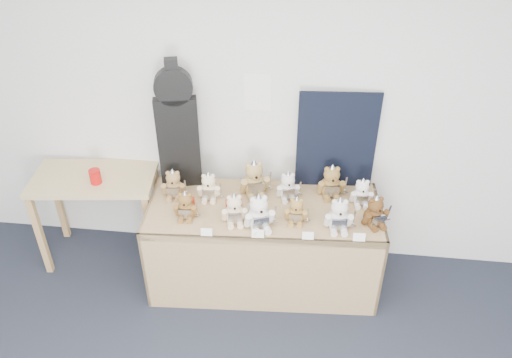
# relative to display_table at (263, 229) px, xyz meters

# --- Properties ---
(room_shell) EXTENTS (6.00, 6.00, 6.00)m
(room_shell) POSITION_rel_display_table_xyz_m (-0.11, 0.50, 0.91)
(room_shell) COLOR white
(room_shell) RESTS_ON floor
(display_table) EXTENTS (1.83, 0.86, 0.74)m
(display_table) POSITION_rel_display_table_xyz_m (0.00, 0.00, 0.00)
(display_table) COLOR olive
(display_table) RESTS_ON floor
(side_table) EXTENTS (1.04, 0.66, 0.82)m
(side_table) POSITION_rel_display_table_xyz_m (-1.41, 0.22, 0.10)
(side_table) COLOR tan
(side_table) RESTS_ON floor
(guitar_case) EXTENTS (0.33, 0.17, 1.05)m
(guitar_case) POSITION_rel_display_table_xyz_m (-0.70, 0.32, 0.67)
(guitar_case) COLOR black
(guitar_case) RESTS_ON display_table
(navy_board) EXTENTS (0.61, 0.06, 0.81)m
(navy_board) POSITION_rel_display_table_xyz_m (0.51, 0.44, 0.56)
(navy_board) COLOR black
(navy_board) RESTS_ON display_table
(red_cup) EXTENTS (0.09, 0.09, 0.12)m
(red_cup) POSITION_rel_display_table_xyz_m (-1.34, 0.14, 0.29)
(red_cup) COLOR red
(red_cup) RESTS_ON side_table
(teddy_front_far_left) EXTENTS (0.20, 0.17, 0.24)m
(teddy_front_far_left) POSITION_rel_display_table_xyz_m (-0.56, -0.11, 0.26)
(teddy_front_far_left) COLOR brown
(teddy_front_far_left) RESTS_ON display_table
(teddy_front_left) EXTENTS (0.22, 0.20, 0.26)m
(teddy_front_left) POSITION_rel_display_table_xyz_m (-0.20, -0.12, 0.26)
(teddy_front_left) COLOR beige
(teddy_front_left) RESTS_ON display_table
(teddy_front_centre) EXTENTS (0.25, 0.24, 0.30)m
(teddy_front_centre) POSITION_rel_display_table_xyz_m (-0.02, -0.16, 0.28)
(teddy_front_centre) COLOR silver
(teddy_front_centre) RESTS_ON display_table
(teddy_front_right) EXTENTS (0.19, 0.15, 0.23)m
(teddy_front_right) POSITION_rel_display_table_xyz_m (0.24, -0.07, 0.25)
(teddy_front_right) COLOR olive
(teddy_front_right) RESTS_ON display_table
(teddy_front_far_right) EXTENTS (0.23, 0.19, 0.28)m
(teddy_front_far_right) POSITION_rel_display_table_xyz_m (0.55, -0.11, 0.27)
(teddy_front_far_right) COLOR silver
(teddy_front_far_right) RESTS_ON display_table
(teddy_front_end) EXTENTS (0.22, 0.21, 0.26)m
(teddy_front_end) POSITION_rel_display_table_xyz_m (0.81, -0.03, 0.26)
(teddy_front_end) COLOR #53361C
(teddy_front_end) RESTS_ON display_table
(teddy_back_left) EXTENTS (0.21, 0.17, 0.25)m
(teddy_back_left) POSITION_rel_display_table_xyz_m (-0.44, 0.14, 0.26)
(teddy_back_left) COLOR beige
(teddy_back_left) RESTS_ON display_table
(teddy_back_centre_left) EXTENTS (0.27, 0.25, 0.32)m
(teddy_back_centre_left) POSITION_rel_display_table_xyz_m (-0.10, 0.25, 0.29)
(teddy_back_centre_left) COLOR tan
(teddy_back_centre_left) RESTS_ON display_table
(teddy_back_centre_right) EXTENTS (0.21, 0.18, 0.25)m
(teddy_back_centre_right) POSITION_rel_display_table_xyz_m (0.16, 0.22, 0.26)
(teddy_back_centre_right) COLOR silver
(teddy_back_centre_right) RESTS_ON display_table
(teddy_back_right) EXTENTS (0.24, 0.21, 0.29)m
(teddy_back_right) POSITION_rel_display_table_xyz_m (0.50, 0.30, 0.28)
(teddy_back_right) COLOR olive
(teddy_back_right) RESTS_ON display_table
(teddy_back_end) EXTENTS (0.20, 0.16, 0.24)m
(teddy_back_end) POSITION_rel_display_table_xyz_m (0.73, 0.21, 0.26)
(teddy_back_end) COLOR white
(teddy_back_end) RESTS_ON display_table
(teddy_back_far_left) EXTENTS (0.22, 0.18, 0.26)m
(teddy_back_far_left) POSITION_rel_display_table_xyz_m (-0.72, 0.14, 0.26)
(teddy_back_far_left) COLOR #987447
(teddy_back_far_left) RESTS_ON display_table
(entry_card_a) EXTENTS (0.08, 0.02, 0.06)m
(entry_card_a) POSITION_rel_display_table_xyz_m (-0.37, -0.31, 0.19)
(entry_card_a) COLOR white
(entry_card_a) RESTS_ON display_table
(entry_card_b) EXTENTS (0.09, 0.02, 0.06)m
(entry_card_b) POSITION_rel_display_table_xyz_m (-0.01, -0.28, 0.19)
(entry_card_b) COLOR white
(entry_card_b) RESTS_ON display_table
(entry_card_c) EXTENTS (0.08, 0.02, 0.06)m
(entry_card_c) POSITION_rel_display_table_xyz_m (0.34, -0.26, 0.19)
(entry_card_c) COLOR white
(entry_card_c) RESTS_ON display_table
(entry_card_d) EXTENTS (0.09, 0.02, 0.06)m
(entry_card_d) POSITION_rel_display_table_xyz_m (0.69, -0.24, 0.19)
(entry_card_d) COLOR white
(entry_card_d) RESTS_ON display_table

